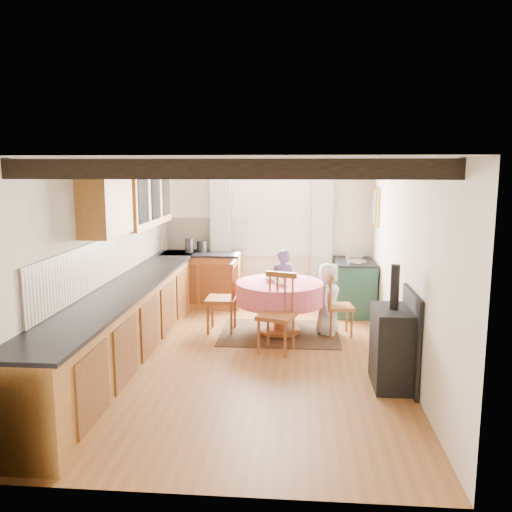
# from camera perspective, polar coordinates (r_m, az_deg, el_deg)

# --- Properties ---
(floor) EXTENTS (3.60, 5.50, 0.00)m
(floor) POSITION_cam_1_polar(r_m,az_deg,el_deg) (6.61, -0.58, -11.04)
(floor) COLOR brown
(floor) RESTS_ON ground
(ceiling) EXTENTS (3.60, 5.50, 0.00)m
(ceiling) POSITION_cam_1_polar(r_m,az_deg,el_deg) (6.19, -0.62, 10.24)
(ceiling) COLOR white
(ceiling) RESTS_ON ground
(wall_back) EXTENTS (3.60, 0.00, 2.40)m
(wall_back) POSITION_cam_1_polar(r_m,az_deg,el_deg) (9.00, 1.03, 2.36)
(wall_back) COLOR silver
(wall_back) RESTS_ON ground
(wall_front) EXTENTS (3.60, 0.00, 2.40)m
(wall_front) POSITION_cam_1_polar(r_m,az_deg,el_deg) (3.64, -4.68, -8.47)
(wall_front) COLOR silver
(wall_front) RESTS_ON ground
(wall_left) EXTENTS (0.00, 5.50, 2.40)m
(wall_left) POSITION_cam_1_polar(r_m,az_deg,el_deg) (6.70, -16.11, -0.50)
(wall_left) COLOR silver
(wall_left) RESTS_ON ground
(wall_right) EXTENTS (0.00, 5.50, 2.40)m
(wall_right) POSITION_cam_1_polar(r_m,az_deg,el_deg) (6.38, 15.70, -0.96)
(wall_right) COLOR silver
(wall_right) RESTS_ON ground
(beam_a) EXTENTS (3.60, 0.16, 0.16)m
(beam_a) POSITION_cam_1_polar(r_m,az_deg,el_deg) (4.20, -3.20, 9.33)
(beam_a) COLOR black
(beam_a) RESTS_ON ceiling
(beam_b) EXTENTS (3.60, 0.16, 0.16)m
(beam_b) POSITION_cam_1_polar(r_m,az_deg,el_deg) (5.20, -1.66, 9.38)
(beam_b) COLOR black
(beam_b) RESTS_ON ceiling
(beam_c) EXTENTS (3.60, 0.16, 0.16)m
(beam_c) POSITION_cam_1_polar(r_m,az_deg,el_deg) (6.19, -0.62, 9.41)
(beam_c) COLOR black
(beam_c) RESTS_ON ceiling
(beam_d) EXTENTS (3.60, 0.16, 0.16)m
(beam_d) POSITION_cam_1_polar(r_m,az_deg,el_deg) (7.19, 0.13, 9.42)
(beam_d) COLOR black
(beam_d) RESTS_ON ceiling
(beam_e) EXTENTS (3.60, 0.16, 0.16)m
(beam_e) POSITION_cam_1_polar(r_m,az_deg,el_deg) (8.19, 0.70, 9.44)
(beam_e) COLOR black
(beam_e) RESTS_ON ceiling
(splash_left) EXTENTS (0.02, 4.50, 0.55)m
(splash_left) POSITION_cam_1_polar(r_m,az_deg,el_deg) (6.97, -15.09, -0.07)
(splash_left) COLOR beige
(splash_left) RESTS_ON wall_left
(splash_back) EXTENTS (1.40, 0.02, 0.55)m
(splash_back) POSITION_cam_1_polar(r_m,az_deg,el_deg) (9.10, -5.28, 2.40)
(splash_back) COLOR beige
(splash_back) RESTS_ON wall_back
(base_cabinet_left) EXTENTS (0.60, 5.30, 0.88)m
(base_cabinet_left) POSITION_cam_1_polar(r_m,az_deg,el_deg) (6.77, -13.42, -6.88)
(base_cabinet_left) COLOR #9B6922
(base_cabinet_left) RESTS_ON floor
(base_cabinet_back) EXTENTS (1.30, 0.60, 0.88)m
(base_cabinet_back) POSITION_cam_1_polar(r_m,az_deg,el_deg) (8.97, -5.83, -2.64)
(base_cabinet_back) COLOR #9B6922
(base_cabinet_back) RESTS_ON floor
(worktop_left) EXTENTS (0.64, 5.30, 0.04)m
(worktop_left) POSITION_cam_1_polar(r_m,az_deg,el_deg) (6.65, -13.41, -3.09)
(worktop_left) COLOR black
(worktop_left) RESTS_ON base_cabinet_left
(worktop_back) EXTENTS (1.30, 0.64, 0.04)m
(worktop_back) POSITION_cam_1_polar(r_m,az_deg,el_deg) (8.86, -5.90, 0.24)
(worktop_back) COLOR black
(worktop_back) RESTS_ON base_cabinet_back
(wall_cabinet_glass) EXTENTS (0.34, 1.80, 0.90)m
(wall_cabinet_glass) POSITION_cam_1_polar(r_m,az_deg,el_deg) (7.70, -12.01, 6.54)
(wall_cabinet_glass) COLOR #9B6922
(wall_cabinet_glass) RESTS_ON wall_left
(wall_cabinet_solid) EXTENTS (0.34, 0.90, 0.70)m
(wall_cabinet_solid) POSITION_cam_1_polar(r_m,az_deg,el_deg) (6.28, -15.92, 5.30)
(wall_cabinet_solid) COLOR #9B6922
(wall_cabinet_solid) RESTS_ON wall_left
(window_frame) EXTENTS (1.34, 0.03, 1.54)m
(window_frame) POSITION_cam_1_polar(r_m,az_deg,el_deg) (8.94, 1.67, 4.89)
(window_frame) COLOR white
(window_frame) RESTS_ON wall_back
(window_pane) EXTENTS (1.20, 0.01, 1.40)m
(window_pane) POSITION_cam_1_polar(r_m,az_deg,el_deg) (8.95, 1.67, 4.89)
(window_pane) COLOR white
(window_pane) RESTS_ON wall_back
(curtain_left) EXTENTS (0.35, 0.10, 2.10)m
(curtain_left) POSITION_cam_1_polar(r_m,az_deg,el_deg) (9.00, -3.79, 1.70)
(curtain_left) COLOR silver
(curtain_left) RESTS_ON wall_back
(curtain_right) EXTENTS (0.35, 0.10, 2.10)m
(curtain_right) POSITION_cam_1_polar(r_m,az_deg,el_deg) (8.91, 7.10, 1.56)
(curtain_right) COLOR silver
(curtain_right) RESTS_ON wall_back
(curtain_rod) EXTENTS (2.00, 0.03, 0.03)m
(curtain_rod) POSITION_cam_1_polar(r_m,az_deg,el_deg) (8.83, 1.66, 8.73)
(curtain_rod) COLOR black
(curtain_rod) RESTS_ON wall_back
(wall_picture) EXTENTS (0.04, 0.50, 0.60)m
(wall_picture) POSITION_cam_1_polar(r_m,az_deg,el_deg) (8.57, 12.78, 5.13)
(wall_picture) COLOR gold
(wall_picture) RESTS_ON wall_right
(wall_plate) EXTENTS (0.30, 0.02, 0.30)m
(wall_plate) POSITION_cam_1_polar(r_m,az_deg,el_deg) (8.92, 7.80, 5.44)
(wall_plate) COLOR silver
(wall_plate) RESTS_ON wall_back
(rug) EXTENTS (1.66, 1.29, 0.01)m
(rug) POSITION_cam_1_polar(r_m,az_deg,el_deg) (7.58, 2.56, -8.28)
(rug) COLOR black
(rug) RESTS_ON floor
(dining_table) EXTENTS (1.23, 1.23, 0.74)m
(dining_table) POSITION_cam_1_polar(r_m,az_deg,el_deg) (7.47, 2.58, -5.62)
(dining_table) COLOR #F18076
(dining_table) RESTS_ON floor
(chair_near) EXTENTS (0.55, 0.56, 1.01)m
(chair_near) POSITION_cam_1_polar(r_m,az_deg,el_deg) (6.72, 2.21, -6.18)
(chair_near) COLOR #9B612A
(chair_near) RESTS_ON floor
(chair_left) EXTENTS (0.47, 0.44, 1.02)m
(chair_left) POSITION_cam_1_polar(r_m,az_deg,el_deg) (7.55, -3.75, -4.38)
(chair_left) COLOR #9B612A
(chair_left) RESTS_ON floor
(chair_right) EXTENTS (0.45, 0.43, 0.89)m
(chair_right) POSITION_cam_1_polar(r_m,az_deg,el_deg) (7.47, 8.97, -5.17)
(chair_right) COLOR #9B612A
(chair_right) RESTS_ON floor
(aga_range) EXTENTS (0.61, 0.94, 0.87)m
(aga_range) POSITION_cam_1_polar(r_m,az_deg,el_deg) (8.65, 10.56, -3.24)
(aga_range) COLOR #1D4032
(aga_range) RESTS_ON floor
(cast_iron_stove) EXTENTS (0.40, 0.66, 1.32)m
(cast_iron_stove) POSITION_cam_1_polar(r_m,az_deg,el_deg) (5.84, 14.55, -7.32)
(cast_iron_stove) COLOR black
(cast_iron_stove) RESTS_ON floor
(child_far) EXTENTS (0.46, 0.37, 1.12)m
(child_far) POSITION_cam_1_polar(r_m,az_deg,el_deg) (8.02, 2.84, -3.20)
(child_far) COLOR #443F67
(child_far) RESTS_ON floor
(child_right) EXTENTS (0.44, 0.57, 1.02)m
(child_right) POSITION_cam_1_polar(r_m,az_deg,el_deg) (7.49, 7.74, -4.57)
(child_right) COLOR silver
(child_right) RESTS_ON floor
(bowl_a) EXTENTS (0.30, 0.30, 0.06)m
(bowl_a) POSITION_cam_1_polar(r_m,az_deg,el_deg) (7.44, 1.76, -2.52)
(bowl_a) COLOR silver
(bowl_a) RESTS_ON dining_table
(bowl_b) EXTENTS (0.25, 0.25, 0.06)m
(bowl_b) POSITION_cam_1_polar(r_m,az_deg,el_deg) (7.19, 2.71, -2.96)
(bowl_b) COLOR silver
(bowl_b) RESTS_ON dining_table
(cup) EXTENTS (0.12, 0.12, 0.10)m
(cup) POSITION_cam_1_polar(r_m,az_deg,el_deg) (7.52, 2.99, -2.24)
(cup) COLOR silver
(cup) RESTS_ON dining_table
(canister_tall) EXTENTS (0.14, 0.14, 0.24)m
(canister_tall) POSITION_cam_1_polar(r_m,az_deg,el_deg) (8.87, -7.21, 1.13)
(canister_tall) COLOR #262628
(canister_tall) RESTS_ON worktop_back
(canister_wide) EXTENTS (0.17, 0.17, 0.18)m
(canister_wide) POSITION_cam_1_polar(r_m,az_deg,el_deg) (8.93, -5.87, 1.03)
(canister_wide) COLOR #262628
(canister_wide) RESTS_ON worktop_back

